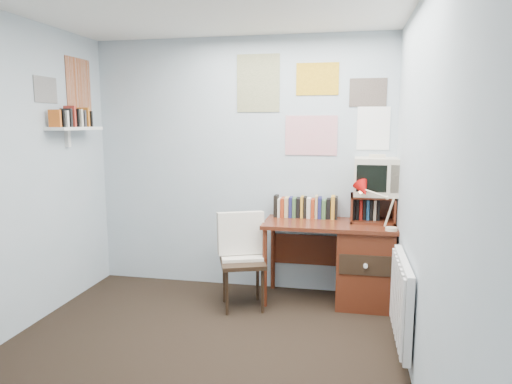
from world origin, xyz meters
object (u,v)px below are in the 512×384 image
(desk_lamp, at_px, (392,209))
(crt_tv, at_px, (376,175))
(desk_chair, at_px, (243,263))
(tv_riser, at_px, (372,208))
(wall_shelf, at_px, (75,128))
(radiator, at_px, (402,300))
(desk, at_px, (358,261))

(desk_lamp, relative_size, crt_tv, 0.92)
(desk_chair, relative_size, tv_riser, 2.09)
(desk_lamp, bearing_deg, wall_shelf, 178.28)
(crt_tv, bearing_deg, tv_riser, -141.18)
(tv_riser, bearing_deg, radiator, -80.72)
(tv_riser, relative_size, radiator, 0.50)
(crt_tv, height_order, radiator, crt_tv)
(desk, xyz_separation_m, radiator, (0.29, -0.93, 0.01))
(desk, bearing_deg, tv_riser, 42.96)
(tv_riser, distance_m, radiator, 1.15)
(tv_riser, relative_size, wall_shelf, 0.65)
(radiator, relative_size, wall_shelf, 1.29)
(wall_shelf, bearing_deg, tv_riser, 10.32)
(desk_chair, xyz_separation_m, tv_riser, (1.14, 0.42, 0.47))
(crt_tv, bearing_deg, desk_chair, -157.72)
(desk_chair, distance_m, crt_tv, 1.47)
(desk_lamp, relative_size, wall_shelf, 0.59)
(desk, distance_m, crt_tv, 0.82)
(desk_chair, height_order, desk_lamp, desk_lamp)
(desk_lamp, distance_m, crt_tv, 0.45)
(desk, bearing_deg, radiator, -72.76)
(wall_shelf, bearing_deg, desk_chair, 2.77)
(desk, distance_m, desk_lamp, 0.64)
(desk_chair, relative_size, crt_tv, 2.10)
(desk_chair, distance_m, wall_shelf, 1.96)
(desk_chair, distance_m, desk_lamp, 1.39)
(desk, bearing_deg, desk_lamp, -39.77)
(desk, bearing_deg, desk_chair, -163.40)
(desk, height_order, desk_lamp, desk_lamp)
(tv_riser, relative_size, crt_tv, 1.01)
(wall_shelf, bearing_deg, desk_lamp, 3.23)
(radiator, height_order, wall_shelf, wall_shelf)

